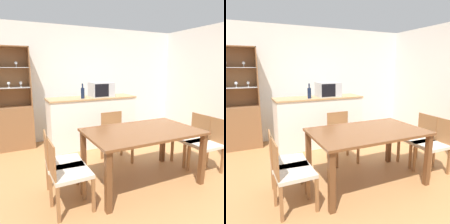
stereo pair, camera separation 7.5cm
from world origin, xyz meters
TOP-DOWN VIEW (x-y plane):
  - ground_plane at (0.00, 0.00)m, footprint 18.00×18.00m
  - wall_back at (0.00, 2.63)m, footprint 6.80×0.06m
  - kitchen_counter at (0.04, 1.92)m, footprint 1.83×0.59m
  - display_cabinet at (-1.50, 2.41)m, footprint 0.80×0.40m
  - dining_table at (0.12, 0.13)m, footprint 1.58×0.99m
  - dining_chair_side_right_far at (1.24, 0.28)m, footprint 0.46×0.46m
  - dining_chair_side_left_near at (-1.01, -0.01)m, footprint 0.45×0.45m
  - dining_chair_side_right_near at (1.24, -0.01)m, footprint 0.44×0.44m
  - dining_chair_side_left_far at (-1.01, 0.28)m, footprint 0.47×0.47m
  - dining_chair_head_far at (0.12, 0.96)m, footprint 0.44×0.44m
  - microwave at (0.26, 1.91)m, footprint 0.47×0.38m
  - wine_bottle at (-0.20, 1.79)m, footprint 0.07×0.07m

SIDE VIEW (x-z plane):
  - ground_plane at x=0.00m, z-range 0.00..0.00m
  - dining_chair_side_right_far at x=1.24m, z-range 0.02..0.88m
  - dining_chair_side_left_near at x=-1.01m, z-range 0.02..0.88m
  - dining_chair_side_right_near at x=1.24m, z-range 0.02..0.88m
  - dining_chair_side_left_far at x=-1.01m, z-range 0.02..0.88m
  - dining_chair_head_far at x=0.12m, z-range 0.02..0.88m
  - kitchen_counter at x=0.04m, z-range 0.00..1.04m
  - display_cabinet at x=-1.50m, z-range -0.43..1.61m
  - dining_table at x=0.12m, z-range 0.29..1.07m
  - wine_bottle at x=-0.20m, z-range 1.00..1.30m
  - microwave at x=0.26m, z-range 1.04..1.34m
  - wall_back at x=0.00m, z-range 0.00..2.55m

